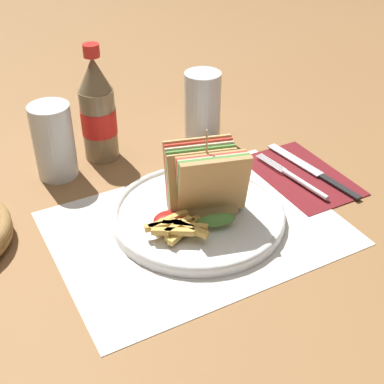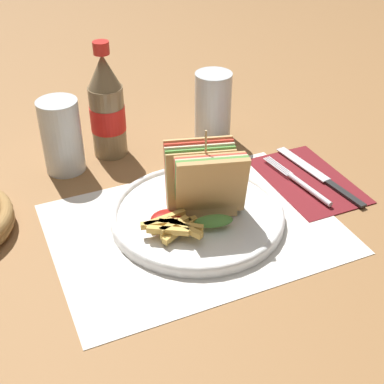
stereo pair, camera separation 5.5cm
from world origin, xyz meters
name	(u,v)px [view 1 (the left image)]	position (x,y,z in m)	size (l,w,h in m)	color
ground_plane	(192,230)	(0.00, 0.00, 0.00)	(4.00, 4.00, 0.00)	olive
placemat	(195,226)	(0.01, 0.00, 0.00)	(0.43, 0.32, 0.00)	silver
plate_main	(198,214)	(0.02, 0.02, 0.01)	(0.27, 0.27, 0.02)	white
club_sandwich	(206,182)	(0.03, 0.01, 0.07)	(0.12, 0.12, 0.14)	tan
fries_pile	(178,228)	(-0.03, -0.02, 0.03)	(0.09, 0.07, 0.02)	gold
ketchup_blob	(169,220)	(-0.03, 0.01, 0.03)	(0.05, 0.04, 0.02)	maroon
napkin	(301,175)	(0.24, 0.04, 0.00)	(0.13, 0.21, 0.00)	maroon
fork	(298,180)	(0.22, 0.03, 0.01)	(0.03, 0.17, 0.01)	silver
knife	(313,171)	(0.27, 0.04, 0.01)	(0.04, 0.22, 0.00)	black
coke_bottle_near	(98,112)	(-0.04, 0.28, 0.09)	(0.06, 0.06, 0.21)	#7A6647
glass_near	(202,106)	(0.16, 0.26, 0.07)	(0.07, 0.07, 0.13)	silver
glass_far	(54,146)	(-0.13, 0.25, 0.06)	(0.07, 0.07, 0.13)	silver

